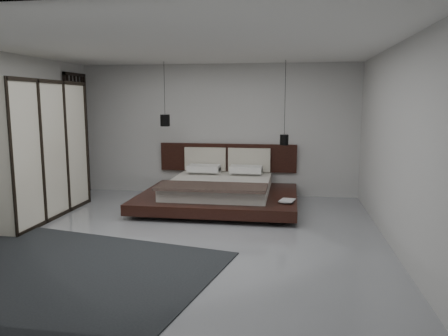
% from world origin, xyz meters
% --- Properties ---
extents(floor, '(6.00, 6.00, 0.00)m').
position_xyz_m(floor, '(0.00, 0.00, 0.00)').
color(floor, gray).
rests_on(floor, ground).
extents(ceiling, '(6.00, 6.00, 0.00)m').
position_xyz_m(ceiling, '(0.00, 0.00, 2.80)').
color(ceiling, white).
rests_on(ceiling, wall_back).
extents(wall_back, '(6.00, 0.00, 6.00)m').
position_xyz_m(wall_back, '(0.00, 3.00, 1.40)').
color(wall_back, '#BABAB8').
rests_on(wall_back, floor).
extents(wall_front, '(6.00, 0.00, 6.00)m').
position_xyz_m(wall_front, '(0.00, -3.00, 1.40)').
color(wall_front, '#BABAB8').
rests_on(wall_front, floor).
extents(wall_left, '(0.00, 6.00, 6.00)m').
position_xyz_m(wall_left, '(-3.00, 0.00, 1.40)').
color(wall_left, '#BABAB8').
rests_on(wall_left, floor).
extents(wall_right, '(0.00, 6.00, 6.00)m').
position_xyz_m(wall_right, '(3.00, 0.00, 1.40)').
color(wall_right, '#BABAB8').
rests_on(wall_right, floor).
extents(lattice_screen, '(0.05, 0.90, 2.60)m').
position_xyz_m(lattice_screen, '(-2.95, 2.45, 1.30)').
color(lattice_screen, black).
rests_on(lattice_screen, floor).
extents(bed, '(2.96, 2.46, 1.11)m').
position_xyz_m(bed, '(0.23, 1.90, 0.30)').
color(bed, black).
rests_on(bed, floor).
extents(book_lower, '(0.21, 0.27, 0.02)m').
position_xyz_m(book_lower, '(1.45, 1.22, 0.29)').
color(book_lower, '#99724C').
rests_on(book_lower, bed).
extents(book_upper, '(0.30, 0.37, 0.02)m').
position_xyz_m(book_upper, '(1.43, 1.19, 0.31)').
color(book_upper, '#99724C').
rests_on(book_upper, book_lower).
extents(pendant_left, '(0.20, 0.20, 1.30)m').
position_xyz_m(pendant_left, '(-0.98, 2.38, 1.63)').
color(pendant_left, black).
rests_on(pendant_left, ceiling).
extents(pendant_right, '(0.17, 0.17, 1.65)m').
position_xyz_m(pendant_right, '(1.45, 2.38, 1.27)').
color(pendant_right, black).
rests_on(pendant_right, ceiling).
extents(wardrobe, '(0.57, 2.42, 2.37)m').
position_xyz_m(wardrobe, '(-2.70, 0.60, 1.19)').
color(wardrobe, silver).
rests_on(wardrobe, floor).
extents(rug, '(4.26, 3.41, 0.02)m').
position_xyz_m(rug, '(-1.20, -1.70, 0.01)').
color(rug, black).
rests_on(rug, floor).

